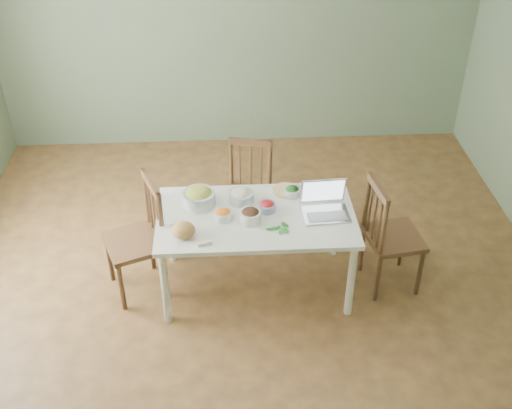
{
  "coord_description": "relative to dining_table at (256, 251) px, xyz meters",
  "views": [
    {
      "loc": [
        -0.16,
        -3.81,
        3.54
      ],
      "look_at": [
        0.06,
        0.05,
        0.81
      ],
      "focal_mm": 44.15,
      "sensor_mm": 36.0,
      "label": 1
    }
  ],
  "objects": [
    {
      "name": "bowl_redpep",
      "position": [
        0.09,
        0.06,
        0.4
      ],
      "size": [
        0.18,
        0.18,
        0.08
      ],
      "primitive_type": null,
      "rotation": [
        0.0,
        0.0,
        0.37
      ],
      "color": "red",
      "rests_on": "dining_table"
    },
    {
      "name": "floor",
      "position": [
        -0.06,
        -0.05,
        -0.36
      ],
      "size": [
        5.0,
        5.0,
        0.0
      ],
      "primitive_type": "cube",
      "color": "#53361F",
      "rests_on": "ground"
    },
    {
      "name": "bowl_mushroom",
      "position": [
        -0.05,
        -0.07,
        0.41
      ],
      "size": [
        0.21,
        0.21,
        0.11
      ],
      "primitive_type": null,
      "rotation": [
        0.0,
        0.0,
        0.35
      ],
      "color": "#3A2415",
      "rests_on": "dining_table"
    },
    {
      "name": "bread_boule",
      "position": [
        -0.54,
        -0.23,
        0.41
      ],
      "size": [
        0.22,
        0.22,
        0.11
      ],
      "primitive_type": "ellipsoid",
      "rotation": [
        0.0,
        0.0,
        -0.39
      ],
      "color": "#B18347",
      "rests_on": "dining_table"
    },
    {
      "name": "butter_stick",
      "position": [
        -0.39,
        -0.34,
        0.37
      ],
      "size": [
        0.1,
        0.06,
        0.03
      ],
      "primitive_type": "cube",
      "rotation": [
        0.0,
        0.0,
        0.29
      ],
      "color": "white",
      "rests_on": "dining_table"
    },
    {
      "name": "bowl_carrot",
      "position": [
        -0.25,
        -0.03,
        0.39
      ],
      "size": [
        0.15,
        0.15,
        0.08
      ],
      "primitive_type": null,
      "rotation": [
        0.0,
        0.0,
        0.06
      ],
      "color": "orange",
      "rests_on": "dining_table"
    },
    {
      "name": "bowl_squash",
      "position": [
        -0.43,
        0.17,
        0.43
      ],
      "size": [
        0.27,
        0.27,
        0.15
      ],
      "primitive_type": null,
      "rotation": [
        0.0,
        0.0,
        0.07
      ],
      "color": "#CDD23F",
      "rests_on": "dining_table"
    },
    {
      "name": "flatbread",
      "position": [
        0.25,
        0.31,
        0.36
      ],
      "size": [
        0.21,
        0.21,
        0.02
      ],
      "primitive_type": "cylinder",
      "rotation": [
        0.0,
        0.0,
        -0.0
      ],
      "color": "beige",
      "rests_on": "dining_table"
    },
    {
      "name": "basil_bunch",
      "position": [
        0.15,
        -0.18,
        0.37
      ],
      "size": [
        0.19,
        0.19,
        0.02
      ],
      "primitive_type": null,
      "color": "#0E5A15",
      "rests_on": "dining_table"
    },
    {
      "name": "chair_right",
      "position": [
        1.09,
        -0.02,
        0.13
      ],
      "size": [
        0.47,
        0.49,
        0.98
      ],
      "primitive_type": null,
      "rotation": [
        0.0,
        0.0,
        1.71
      ],
      "color": "#3B1F11",
      "rests_on": "floor"
    },
    {
      "name": "chair_left",
      "position": [
        -0.95,
        0.02,
        0.14
      ],
      "size": [
        0.55,
        0.56,
        0.99
      ],
      "primitive_type": null,
      "rotation": [
        0.0,
        0.0,
        -1.19
      ],
      "color": "#3B1F11",
      "rests_on": "floor"
    },
    {
      "name": "laptop",
      "position": [
        0.53,
        -0.03,
        0.48
      ],
      "size": [
        0.37,
        0.31,
        0.24
      ],
      "primitive_type": null,
      "rotation": [
        0.0,
        0.0,
        0.05
      ],
      "color": "silver",
      "rests_on": "dining_table"
    },
    {
      "name": "bowl_broccoli",
      "position": [
        0.3,
        0.25,
        0.4
      ],
      "size": [
        0.15,
        0.15,
        0.08
      ],
      "primitive_type": null,
      "rotation": [
        0.0,
        0.0,
        0.18
      ],
      "color": "#224F20",
      "rests_on": "dining_table"
    },
    {
      "name": "bowl_onion",
      "position": [
        -0.11,
        0.19,
        0.41
      ],
      "size": [
        0.2,
        0.2,
        0.11
      ],
      "primitive_type": null,
      "rotation": [
        0.0,
        0.0,
        -0.01
      ],
      "color": "beige",
      "rests_on": "dining_table"
    },
    {
      "name": "dining_table",
      "position": [
        0.0,
        0.0,
        0.0
      ],
      "size": [
        1.52,
        0.85,
        0.71
      ],
      "primitive_type": null,
      "color": "white",
      "rests_on": "floor"
    },
    {
      "name": "chair_far",
      "position": [
        -0.04,
        0.65,
        0.1
      ],
      "size": [
        0.48,
        0.47,
        0.91
      ],
      "primitive_type": null,
      "rotation": [
        0.0,
        0.0,
        -0.23
      ],
      "color": "#3B1F11",
      "rests_on": "floor"
    },
    {
      "name": "wall_back",
      "position": [
        -0.06,
        2.45,
        0.99
      ],
      "size": [
        5.0,
        0.0,
        2.7
      ],
      "primitive_type": "cube",
      "color": "slate",
      "rests_on": "ground"
    }
  ]
}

